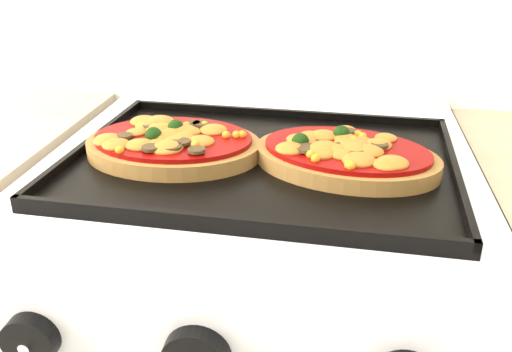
# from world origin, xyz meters

# --- Properties ---
(control_panel) EXTENTS (0.60, 0.02, 0.09)m
(control_panel) POSITION_xyz_m (0.03, 1.39, 0.85)
(control_panel) COLOR silver
(control_panel) RESTS_ON stove
(knob_left) EXTENTS (0.05, 0.02, 0.05)m
(knob_left) POSITION_xyz_m (-0.14, 1.37, 0.85)
(knob_left) COLOR black
(knob_left) RESTS_ON control_panel
(baking_tray) EXTENTS (0.51, 0.39, 0.02)m
(baking_tray) POSITION_xyz_m (0.03, 1.67, 0.92)
(baking_tray) COLOR black
(baking_tray) RESTS_ON stove
(pizza_left) EXTENTS (0.24, 0.18, 0.03)m
(pizza_left) POSITION_xyz_m (-0.09, 1.67, 0.94)
(pizza_left) COLOR olive
(pizza_left) RESTS_ON baking_tray
(pizza_right) EXTENTS (0.27, 0.22, 0.03)m
(pizza_right) POSITION_xyz_m (0.14, 1.67, 0.94)
(pizza_right) COLOR olive
(pizza_right) RESTS_ON baking_tray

